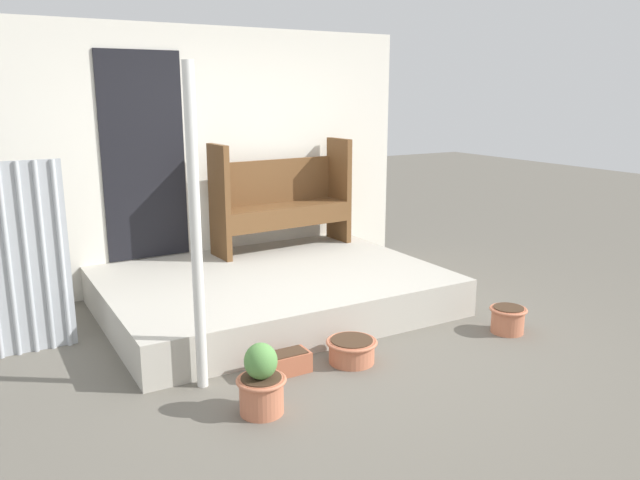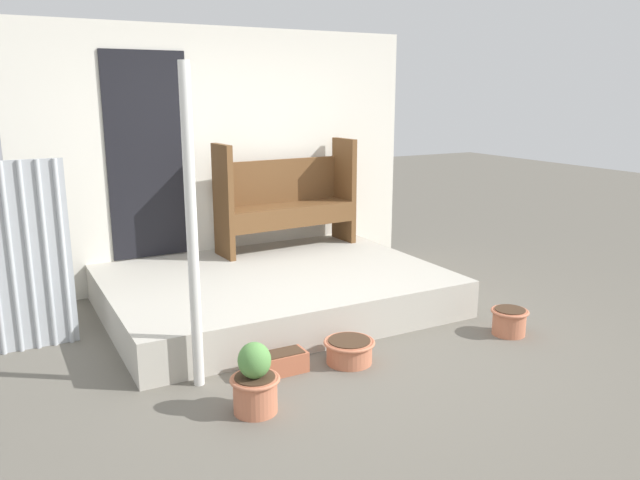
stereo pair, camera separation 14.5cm
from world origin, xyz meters
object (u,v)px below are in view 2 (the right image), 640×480
Objects in this scene: support_post at (192,232)px; flower_pot_right at (509,320)px; flower_pot_left at (255,382)px; bench at (286,196)px; flower_pot_middle at (349,350)px; planter_box_rect at (277,363)px.

support_post is 6.95× the size of flower_pot_right.
flower_pot_right is at bearing -7.73° from support_post.
bench is at bearing 60.72° from flower_pot_left.
flower_pot_middle is (1.09, -0.19, -0.98)m from support_post.
support_post is 5.04× the size of planter_box_rect.
flower_pot_middle is at bearing -106.88° from bench.
planter_box_rect is at bearing -10.92° from support_post.
flower_pot_left reaches higher than flower_pot_right.
bench is 3.56× the size of planter_box_rect.
bench is 4.90× the size of flower_pot_right.
flower_pot_right is at bearing -6.85° from planter_box_rect.
flower_pot_left is 0.97m from flower_pot_middle.
bench is 3.00m from flower_pot_left.
bench is 2.51m from planter_box_rect.
support_post reaches higher than flower_pot_middle.
flower_pot_left is (-1.43, -2.54, -0.69)m from bench.
flower_pot_right is (2.35, 0.19, -0.08)m from flower_pot_left.
flower_pot_middle is at bearing 21.24° from flower_pot_left.
support_post is at bearing -132.26° from bench.
flower_pot_right is 0.73× the size of planter_box_rect.
planter_box_rect is (0.35, 0.43, -0.12)m from flower_pot_left.
flower_pot_middle is 1.46m from flower_pot_right.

